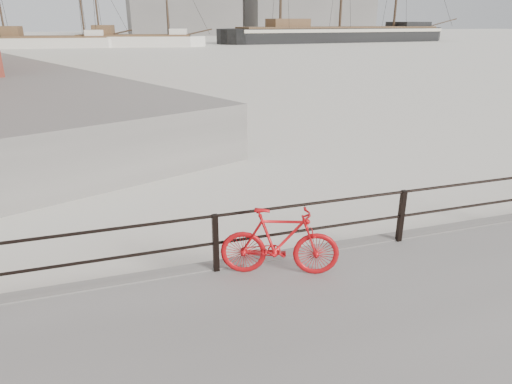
{
  "coord_description": "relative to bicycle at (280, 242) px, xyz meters",
  "views": [
    {
      "loc": [
        -4.93,
        -6.62,
        4.22
      ],
      "look_at": [
        -2.27,
        1.5,
        1.0
      ],
      "focal_mm": 32.0,
      "sensor_mm": 36.0,
      "label": 1
    }
  ],
  "objects": [
    {
      "name": "schooner_mid",
      "position": [
        3.39,
        77.91,
        -0.92
      ],
      "size": [
        27.19,
        16.29,
        18.59
      ],
      "primitive_type": null,
      "rotation": [
        0.0,
        0.0,
        -0.23
      ],
      "color": "silver",
      "rests_on": "ground"
    },
    {
      "name": "schooner_left",
      "position": [
        -10.66,
        79.65,
        -0.92
      ],
      "size": [
        27.86,
        14.75,
        20.12
      ],
      "primitive_type": null,
      "rotation": [
        0.0,
        0.0,
        -0.1
      ],
      "color": "beige",
      "rests_on": "ground"
    },
    {
      "name": "barque_black",
      "position": [
        44.91,
        83.22,
        -0.92
      ],
      "size": [
        59.61,
        22.2,
        33.31
      ],
      "primitive_type": null,
      "rotation": [
        0.0,
        0.0,
        0.05
      ],
      "color": "black",
      "rests_on": "ground"
    },
    {
      "name": "industrial_east",
      "position": [
        80.55,
        150.56,
        6.08
      ],
      "size": [
        20.0,
        16.0,
        14.0
      ],
      "primitive_type": "cube",
      "color": "gray",
      "rests_on": "ground"
    },
    {
      "name": "industrial_west",
      "position": [
        22.55,
        140.56,
        8.08
      ],
      "size": [
        32.0,
        18.0,
        18.0
      ],
      "primitive_type": "cube",
      "color": "gray",
      "rests_on": "ground"
    },
    {
      "name": "guardrail",
      "position": [
        2.55,
        0.41,
        -0.07
      ],
      "size": [
        28.0,
        0.1,
        1.0
      ],
      "primitive_type": null,
      "color": "black",
      "rests_on": "promenade"
    },
    {
      "name": "ground",
      "position": [
        2.55,
        0.56,
        -0.92
      ],
      "size": [
        400.0,
        400.0,
        0.0
      ],
      "primitive_type": "plane",
      "color": "white",
      "rests_on": "ground"
    },
    {
      "name": "bicycle",
      "position": [
        0.0,
        0.0,
        0.0
      ],
      "size": [
        1.87,
        0.94,
        1.14
      ],
      "primitive_type": "imported",
      "rotation": [
        0.0,
        0.0,
        -0.36
      ],
      "color": "red",
      "rests_on": "promenade"
    }
  ]
}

